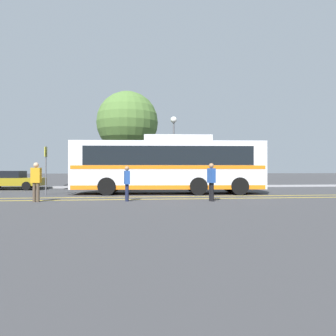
# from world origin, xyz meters

# --- Properties ---
(ground_plane) EXTENTS (220.00, 220.00, 0.00)m
(ground_plane) POSITION_xyz_m (0.00, 0.00, 0.00)
(ground_plane) COLOR #38383A
(lane_strip_0) EXTENTS (31.13, 0.20, 0.01)m
(lane_strip_0) POSITION_xyz_m (0.48, -2.42, 0.00)
(lane_strip_0) COLOR gold
(lane_strip_0) RESTS_ON ground_plane
(lane_strip_1) EXTENTS (31.13, 0.20, 0.01)m
(lane_strip_1) POSITION_xyz_m (0.48, -3.81, 0.00)
(lane_strip_1) COLOR gold
(lane_strip_1) RESTS_ON ground_plane
(curb_strip) EXTENTS (39.13, 0.36, 0.15)m
(curb_strip) POSITION_xyz_m (0.48, 6.44, 0.07)
(curb_strip) COLOR #99999E
(curb_strip) RESTS_ON ground_plane
(transit_bus) EXTENTS (11.60, 3.50, 3.44)m
(transit_bus) POSITION_xyz_m (0.50, -0.22, 1.76)
(transit_bus) COLOR white
(transit_bus) RESTS_ON ground_plane
(parked_car_0) EXTENTS (4.56, 2.10, 1.35)m
(parked_car_0) POSITION_xyz_m (-10.21, 5.00, 0.69)
(parked_car_0) COLOR olive
(parked_car_0) RESTS_ON ground_plane
(parked_car_1) EXTENTS (4.84, 2.09, 1.54)m
(parked_car_1) POSITION_xyz_m (-3.16, 5.03, 0.77)
(parked_car_1) COLOR #4C3823
(parked_car_1) RESTS_ON ground_plane
(pedestrian_0) EXTENTS (0.28, 0.45, 1.59)m
(pedestrian_0) POSITION_xyz_m (-1.94, -4.66, 0.90)
(pedestrian_0) COLOR #191E38
(pedestrian_0) RESTS_ON ground_plane
(pedestrian_1) EXTENTS (0.45, 0.29, 1.74)m
(pedestrian_1) POSITION_xyz_m (-5.93, -4.50, 1.00)
(pedestrian_1) COLOR brown
(pedestrian_1) RESTS_ON ground_plane
(pedestrian_2) EXTENTS (0.32, 0.46, 1.72)m
(pedestrian_2) POSITION_xyz_m (1.86, -5.11, 0.98)
(pedestrian_2) COLOR black
(pedestrian_2) RESTS_ON ground_plane
(bus_stop_sign) EXTENTS (0.07, 0.40, 2.77)m
(bus_stop_sign) POSITION_xyz_m (-6.52, -0.33, 1.73)
(bus_stop_sign) COLOR #59595E
(bus_stop_sign) RESTS_ON ground_plane
(street_lamp) EXTENTS (0.53, 0.53, 5.80)m
(street_lamp) POSITION_xyz_m (1.84, 7.01, 4.34)
(street_lamp) COLOR #59595E
(street_lamp) RESTS_ON ground_plane
(tree_0) EXTENTS (5.15, 5.15, 8.01)m
(tree_0) POSITION_xyz_m (-1.94, 8.11, 5.42)
(tree_0) COLOR #513823
(tree_0) RESTS_ON ground_plane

